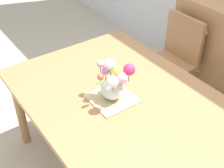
# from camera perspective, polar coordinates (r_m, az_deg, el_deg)

# --- Properties ---
(dining_table) EXTENTS (1.67, 1.15, 0.74)m
(dining_table) POSITION_cam_1_polar(r_m,az_deg,el_deg) (2.06, 2.50, -4.66)
(dining_table) COLOR #9E7047
(dining_table) RESTS_ON ground_plane
(chair_left) EXTENTS (0.42, 0.42, 0.90)m
(chair_left) POSITION_cam_1_polar(r_m,az_deg,el_deg) (2.92, 11.33, 4.96)
(chair_left) COLOR #9E7047
(chair_left) RESTS_ON ground_plane
(placemat) EXTENTS (0.28, 0.28, 0.01)m
(placemat) POSITION_cam_1_polar(r_m,az_deg,el_deg) (2.02, -0.00, -2.65)
(placemat) COLOR tan
(placemat) RESTS_ON dining_table
(flower_vase) EXTENTS (0.24, 0.26, 0.27)m
(flower_vase) POSITION_cam_1_polar(r_m,az_deg,el_deg) (1.93, 0.32, 0.33)
(flower_vase) COLOR silver
(flower_vase) RESTS_ON placemat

